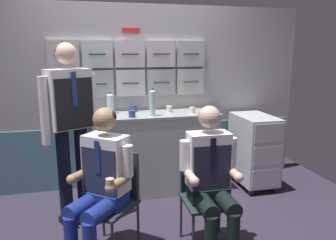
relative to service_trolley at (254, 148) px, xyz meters
name	(u,v)px	position (x,y,z in m)	size (l,w,h in m)	color
galley_bulkhead	(134,98)	(-1.39, 0.43, 0.60)	(4.20, 0.14, 2.15)	#ACABAC
galley_counter	(149,153)	(-1.26, 0.15, 0.00)	(1.59, 0.53, 0.93)	#A9B0AD
service_trolley	(254,148)	(0.00, 0.00, 0.00)	(0.40, 0.65, 0.87)	black
folding_chair_left	(113,191)	(-1.75, -0.90, 0.04)	(0.56, 0.56, 0.82)	#2D2D33
crew_member_left	(100,181)	(-1.86, -1.03, 0.19)	(0.61, 0.64, 1.21)	black
folding_chair_right	(204,186)	(-0.99, -0.98, 0.04)	(0.41, 0.41, 0.82)	#2D2D33
crew_member_right	(211,176)	(-1.00, -1.15, 0.19)	(0.48, 0.59, 1.21)	black
crew_member_standing	(70,119)	(-2.08, -0.38, 0.55)	(0.49, 0.38, 1.70)	black
water_bottle_tall	(153,102)	(-1.24, 0.01, 0.61)	(0.07, 0.07, 0.31)	silver
water_bottle_short	(92,106)	(-1.88, 0.08, 0.58)	(0.07, 0.07, 0.26)	silver
sparkling_bottle_green	(110,103)	(-1.68, 0.25, 0.58)	(0.08, 0.08, 0.25)	silver
paper_cup_blue	(169,109)	(-1.02, 0.17, 0.50)	(0.07, 0.07, 0.07)	white
espresso_cup_small	(134,108)	(-1.41, 0.31, 0.50)	(0.08, 0.08, 0.07)	navy
coffee_cup_white	(132,114)	(-1.47, -0.02, 0.50)	(0.07, 0.07, 0.07)	navy
coffee_cup_spare	(192,110)	(-0.77, 0.06, 0.50)	(0.06, 0.06, 0.07)	white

